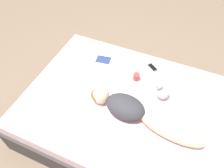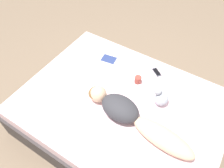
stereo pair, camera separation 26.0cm
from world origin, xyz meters
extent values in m
plane|color=#7A6651|center=(0.00, 0.00, 0.00)|extent=(12.00, 12.00, 0.00)
cube|color=#383333|center=(0.00, 0.00, 0.18)|extent=(1.75, 2.34, 0.37)
cube|color=silver|center=(0.00, 0.00, 0.46)|extent=(1.69, 2.28, 0.18)
ellipsoid|color=#DBB28E|center=(-0.19, -0.58, 0.62)|extent=(0.30, 0.69, 0.14)
ellipsoid|color=#333338|center=(-0.14, -0.06, 0.65)|extent=(0.35, 0.47, 0.20)
ellipsoid|color=brown|center=(-0.10, 0.27, 0.65)|extent=(0.21, 0.20, 0.10)
sphere|color=#DBB28E|center=(-0.11, 0.25, 0.64)|extent=(0.19, 0.19, 0.19)
cube|color=silver|center=(0.30, 0.47, 0.55)|extent=(0.26, 0.31, 0.01)
cube|color=silver|center=(0.51, 0.51, 0.55)|extent=(0.26, 0.31, 0.01)
cube|color=navy|center=(0.51, 0.51, 0.56)|extent=(0.17, 0.21, 0.00)
cylinder|color=#993D33|center=(0.36, -0.01, 0.59)|extent=(0.08, 0.08, 0.09)
cylinder|color=black|center=(0.36, -0.01, 0.63)|extent=(0.07, 0.07, 0.01)
torus|color=#993D33|center=(0.41, -0.01, 0.59)|extent=(0.05, 0.01, 0.05)
cube|color=#333842|center=(0.64, -0.14, 0.55)|extent=(0.14, 0.16, 0.01)
cube|color=black|center=(0.64, -0.14, 0.56)|extent=(0.11, 0.13, 0.00)
ellipsoid|color=#B2BCCC|center=(0.23, -0.37, 0.62)|extent=(0.17, 0.15, 0.14)
sphere|color=#B2BCCC|center=(0.23, -0.32, 0.72)|extent=(0.09, 0.09, 0.09)
camera|label=1|loc=(-1.40, -0.46, 2.58)|focal=35.00mm
camera|label=2|loc=(-1.28, -0.68, 2.58)|focal=35.00mm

